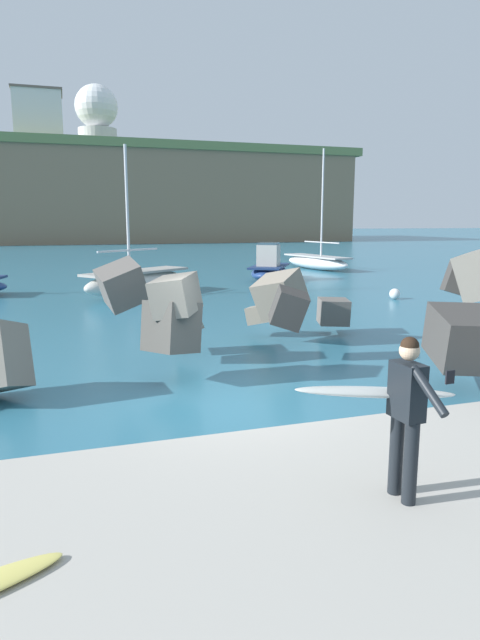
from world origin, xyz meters
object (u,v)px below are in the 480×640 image
Objects in this scene: surfer_with_board at (397,403)px; boat_near_right at (269,268)px; mooring_buoy_inner at (395,294)px; station_building_central at (38,115)px; boat_near_centre at (137,281)px; boat_mid_centre at (317,261)px; radar_dome at (97,116)px.

surfer_with_board is 24.06m from boat_near_right.
station_building_central is (-15.45, 64.71, 17.41)m from mooring_buoy_inner.
boat_near_centre is at bearing -152.50° from boat_near_right.
radar_dome reaches higher than boat_mid_centre.
boat_mid_centre is 14.01m from mooring_buoy_inner.
surfer_with_board is 0.27× the size of boat_mid_centre.
boat_near_right is at bearing -76.84° from station_building_central.
radar_dome is 11.29m from station_building_central.
boat_near_right is 0.69× the size of station_building_central.
boat_mid_centre is at bearing -70.10° from station_building_central.
boat_near_right is 7.42m from boat_mid_centre.
mooring_buoy_inner is at bearing -74.86° from boat_near_right.
boat_mid_centre reaches higher than boat_near_right.
boat_mid_centre is at bearing 77.52° from mooring_buoy_inner.
boat_near_right is 66.46m from radar_dome.
station_building_central reaches higher than boat_mid_centre.
boat_mid_centre is 56.90m from station_building_central.
radar_dome is at bearing 99.83° from boat_mid_centre.
mooring_buoy_inner is (9.96, -4.53, -0.37)m from boat_near_centre.
mooring_buoy_inner is (2.30, -8.51, -0.41)m from boat_near_right.
surfer_with_board is 17.33m from mooring_buoy_inner.
surfer_with_board is 0.34× the size of boat_near_centre.
mooring_buoy_inner is at bearing -102.48° from boat_mid_centre.
boat_near_right reaches higher than surfer_with_board.
boat_mid_centre is 17.52× the size of mooring_buoy_inner.
radar_dome is 1.46× the size of station_building_central.
boat_near_centre is 0.65× the size of radar_dome.
station_building_central is at bearing 94.25° from surfer_with_board.
surfer_with_board is at bearing -123.59° from mooring_buoy_inner.
boat_mid_centre reaches higher than boat_near_centre.
surfer_with_board is at bearing -91.64° from radar_dome.
mooring_buoy_inner is 0.07× the size of station_building_central.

